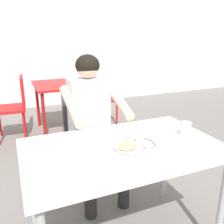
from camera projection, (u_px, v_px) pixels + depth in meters
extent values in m
cube|color=silver|center=(38.00, 18.00, 4.59)|extent=(12.00, 0.12, 3.40)
cube|color=white|center=(123.00, 148.00, 1.55)|extent=(1.24, 0.76, 0.03)
cylinder|color=#B2B2B7|center=(222.00, 206.00, 1.59)|extent=(0.04, 0.04, 0.72)
cylinder|color=#B2B2B7|center=(32.00, 191.00, 1.74)|extent=(0.04, 0.04, 0.72)
cylinder|color=#B2B2B7|center=(165.00, 161.00, 2.15)|extent=(0.04, 0.04, 0.72)
cylinder|color=#B7BABF|center=(135.00, 146.00, 1.54)|extent=(0.28, 0.28, 0.01)
torus|color=#B7BABF|center=(135.00, 145.00, 1.53)|extent=(0.28, 0.28, 0.01)
cylinder|color=#B2B5BA|center=(148.00, 146.00, 1.51)|extent=(0.06, 0.06, 0.02)
cylinder|color=maroon|center=(148.00, 146.00, 1.51)|extent=(0.05, 0.05, 0.01)
cylinder|color=#B2B5BA|center=(139.00, 139.00, 1.61)|extent=(0.06, 0.06, 0.02)
cylinder|color=#9E4714|center=(139.00, 139.00, 1.61)|extent=(0.05, 0.05, 0.01)
ellipsoid|color=#DBB77A|center=(128.00, 146.00, 1.52)|extent=(0.16, 0.14, 0.01)
ellipsoid|color=#D0B775|center=(126.00, 144.00, 1.53)|extent=(0.10, 0.07, 0.01)
cylinder|color=silver|center=(185.00, 129.00, 1.69)|extent=(0.07, 0.07, 0.10)
cylinder|color=#593319|center=(186.00, 125.00, 1.68)|extent=(0.06, 0.06, 0.02)
cube|color=#3F3F44|center=(88.00, 142.00, 2.32)|extent=(0.40, 0.40, 0.04)
cube|color=#3F3F44|center=(81.00, 114.00, 2.40)|extent=(0.37, 0.05, 0.42)
cylinder|color=#3F3F44|center=(110.00, 167.00, 2.32)|extent=(0.03, 0.03, 0.43)
cylinder|color=#3F3F44|center=(78.00, 175.00, 2.20)|extent=(0.03, 0.03, 0.43)
cylinder|color=#3F3F44|center=(98.00, 154.00, 2.58)|extent=(0.03, 0.03, 0.43)
cylinder|color=#3F3F44|center=(69.00, 160.00, 2.46)|extent=(0.03, 0.03, 0.43)
cylinder|color=#252525|center=(124.00, 182.00, 2.06)|extent=(0.10, 0.10, 0.47)
cylinder|color=#252525|center=(114.00, 144.00, 2.15)|extent=(0.13, 0.40, 0.12)
cylinder|color=#252525|center=(90.00, 192.00, 1.93)|extent=(0.10, 0.10, 0.47)
cylinder|color=#252525|center=(81.00, 150.00, 2.02)|extent=(0.13, 0.40, 0.12)
cube|color=silver|center=(89.00, 110.00, 2.17)|extent=(0.35, 0.21, 0.55)
cylinder|color=beige|center=(119.00, 100.00, 2.07)|extent=(0.09, 0.46, 0.25)
cylinder|color=beige|center=(71.00, 105.00, 1.90)|extent=(0.09, 0.46, 0.25)
sphere|color=beige|center=(88.00, 67.00, 2.06)|extent=(0.19, 0.19, 0.19)
ellipsoid|color=black|center=(87.00, 65.00, 2.05)|extent=(0.21, 0.20, 0.18)
cube|color=red|center=(62.00, 84.00, 3.59)|extent=(0.80, 0.82, 0.03)
cylinder|color=#A31414|center=(44.00, 118.00, 3.26)|extent=(0.04, 0.04, 0.70)
cylinder|color=#A31414|center=(93.00, 112.00, 3.52)|extent=(0.04, 0.04, 0.70)
cylinder|color=#A31414|center=(38.00, 105.00, 3.88)|extent=(0.04, 0.04, 0.70)
cylinder|color=#A31414|center=(79.00, 100.00, 4.13)|extent=(0.04, 0.04, 0.70)
cube|color=red|center=(10.00, 109.00, 3.36)|extent=(0.44, 0.44, 0.04)
cube|color=red|center=(23.00, 92.00, 3.35)|extent=(0.06, 0.40, 0.42)
cylinder|color=red|center=(0.00, 122.00, 3.53)|extent=(0.03, 0.03, 0.43)
cylinder|color=red|center=(24.00, 127.00, 3.33)|extent=(0.03, 0.03, 0.43)
cylinder|color=red|center=(24.00, 119.00, 3.63)|extent=(0.03, 0.03, 0.43)
cube|color=red|center=(103.00, 99.00, 3.95)|extent=(0.43, 0.41, 0.04)
cube|color=red|center=(92.00, 88.00, 3.81)|extent=(0.05, 0.37, 0.37)
cylinder|color=red|center=(109.00, 108.00, 4.22)|extent=(0.03, 0.03, 0.40)
cylinder|color=red|center=(117.00, 113.00, 3.95)|extent=(0.03, 0.03, 0.40)
cylinder|color=red|center=(91.00, 111.00, 4.08)|extent=(0.03, 0.03, 0.40)
cylinder|color=red|center=(98.00, 116.00, 3.81)|extent=(0.03, 0.03, 0.40)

